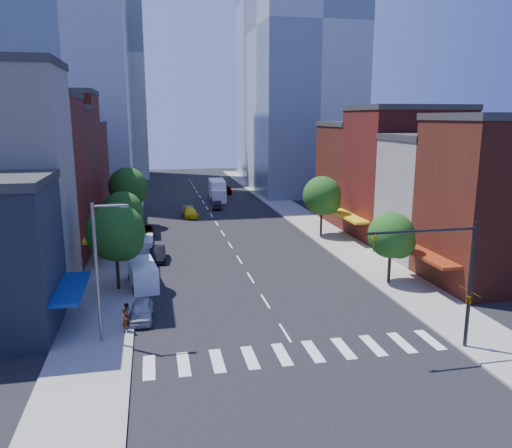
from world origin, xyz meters
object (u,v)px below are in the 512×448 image
(cargo_van_far, at_px, (144,247))
(pedestrian_near, at_px, (126,320))
(parked_car_third, at_px, (145,232))
(box_truck, at_px, (217,191))
(pedestrian_far, at_px, (126,314))
(parked_car_rear, at_px, (145,244))
(traffic_car_oncoming, at_px, (217,205))
(taxi, at_px, (190,212))
(traffic_car_far, at_px, (227,190))
(cargo_van_near, at_px, (143,275))
(parked_car_second, at_px, (158,253))
(parked_car_front, at_px, (142,311))

(cargo_van_far, xyz_separation_m, pedestrian_near, (-1.00, -19.39, -0.01))
(parked_car_third, xyz_separation_m, box_truck, (12.15, 25.21, 0.99))
(parked_car_third, bearing_deg, pedestrian_far, -92.52)
(parked_car_rear, height_order, traffic_car_oncoming, parked_car_rear)
(pedestrian_far, bearing_deg, taxi, -178.48)
(parked_car_rear, relative_size, pedestrian_near, 3.36)
(parked_car_third, distance_m, box_truck, 28.00)
(parked_car_rear, distance_m, traffic_car_far, 42.15)
(cargo_van_near, xyz_separation_m, box_truck, (12.13, 43.94, 0.55))
(taxi, distance_m, traffic_car_oncoming, 7.34)
(cargo_van_near, bearing_deg, cargo_van_far, 82.26)
(cargo_van_far, height_order, traffic_car_far, cargo_van_far)
(parked_car_second, relative_size, parked_car_third, 0.95)
(parked_car_front, relative_size, parked_car_rear, 0.75)
(traffic_car_oncoming, bearing_deg, parked_car_rear, 72.37)
(taxi, distance_m, pedestrian_near, 39.87)
(cargo_van_near, xyz_separation_m, taxi, (6.29, 29.95, -0.39))
(parked_car_front, bearing_deg, pedestrian_far, -131.90)
(traffic_car_far, xyz_separation_m, pedestrian_far, (-15.91, -59.49, 0.18))
(parked_car_rear, xyz_separation_m, box_truck, (12.12, 32.04, 0.86))
(pedestrian_near, bearing_deg, traffic_car_far, 2.00)
(parked_car_second, distance_m, cargo_van_far, 2.48)
(taxi, distance_m, box_truck, 15.19)
(parked_car_front, xyz_separation_m, parked_car_rear, (0.03, 19.03, 0.09))
(parked_car_front, xyz_separation_m, traffic_car_oncoming, (11.00, 42.72, -0.01))
(traffic_car_far, height_order, pedestrian_far, pedestrian_far)
(box_truck, bearing_deg, taxi, -109.78)
(parked_car_front, distance_m, pedestrian_far, 1.46)
(pedestrian_near, bearing_deg, parked_car_front, -8.61)
(parked_car_second, height_order, cargo_van_far, cargo_van_far)
(parked_car_rear, bearing_deg, pedestrian_near, -94.54)
(cargo_van_far, bearing_deg, box_truck, 72.09)
(parked_car_rear, bearing_deg, traffic_car_far, 67.57)
(parked_car_third, relative_size, taxi, 0.98)
(traffic_car_far, distance_m, box_truck, 7.94)
(cargo_van_far, bearing_deg, parked_car_second, -53.75)
(pedestrian_near, bearing_deg, cargo_van_far, 13.77)
(pedestrian_far, bearing_deg, parked_car_third, -169.75)
(parked_car_second, bearing_deg, parked_car_rear, 110.46)
(cargo_van_far, bearing_deg, parked_car_rear, 90.82)
(parked_car_second, xyz_separation_m, box_truck, (10.76, 35.83, 0.91))
(traffic_car_far, xyz_separation_m, box_truck, (-2.75, -7.39, 0.89))
(parked_car_front, xyz_separation_m, parked_car_third, (0.00, 25.86, -0.04))
(parked_car_second, distance_m, traffic_car_oncoming, 29.11)
(parked_car_rear, bearing_deg, parked_car_second, -72.01)
(parked_car_second, height_order, taxi, parked_car_second)
(parked_car_second, bearing_deg, cargo_van_far, 125.09)
(taxi, bearing_deg, cargo_van_near, -104.96)
(pedestrian_near, bearing_deg, cargo_van_near, 10.42)
(cargo_van_near, height_order, traffic_car_oncoming, cargo_van_near)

